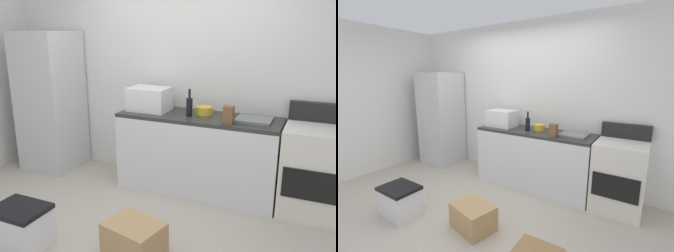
{
  "view_description": "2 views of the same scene",
  "coord_description": "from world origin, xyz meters",
  "views": [
    {
      "loc": [
        1.54,
        -2.4,
        1.86
      ],
      "look_at": [
        0.11,
        0.78,
        0.87
      ],
      "focal_mm": 37.85,
      "sensor_mm": 36.0,
      "label": 1
    },
    {
      "loc": [
        1.84,
        -1.91,
        1.7
      ],
      "look_at": [
        0.02,
        0.83,
        1.01
      ],
      "focal_mm": 24.59,
      "sensor_mm": 36.0,
      "label": 2
    }
  ],
  "objects": [
    {
      "name": "mixing_bowl",
      "position": [
        0.33,
        1.27,
        0.95
      ],
      "size": [
        0.19,
        0.19,
        0.09
      ],
      "primitive_type": "cylinder",
      "color": "gold",
      "rests_on": "kitchen_counter"
    },
    {
      "name": "refrigerator",
      "position": [
        -1.75,
        1.15,
        0.9
      ],
      "size": [
        0.68,
        0.66,
        1.79
      ],
      "primitive_type": "cube",
      "color": "silver",
      "rests_on": "ground_plane"
    },
    {
      "name": "wine_bottle",
      "position": [
        0.21,
        1.14,
        1.01
      ],
      "size": [
        0.07,
        0.07,
        0.3
      ],
      "color": "black",
      "rests_on": "kitchen_counter"
    },
    {
      "name": "cardboard_box_large",
      "position": [
        0.22,
        -0.16,
        0.14
      ],
      "size": [
        0.53,
        0.45,
        0.29
      ],
      "primitive_type": "cube",
      "rotation": [
        0.0,
        0.0,
        -0.22
      ],
      "color": "tan",
      "rests_on": "ground_plane"
    },
    {
      "name": "coffee_mug",
      "position": [
        0.61,
        1.21,
        0.95
      ],
      "size": [
        0.08,
        0.08,
        0.1
      ],
      "primitive_type": "cylinder",
      "color": "#338C4C",
      "rests_on": "kitchen_counter"
    },
    {
      "name": "storage_bin",
      "position": [
        -0.71,
        -0.46,
        0.19
      ],
      "size": [
        0.46,
        0.36,
        0.38
      ],
      "color": "silver",
      "rests_on": "ground_plane"
    },
    {
      "name": "kitchen_counter",
      "position": [
        0.3,
        1.2,
        0.45
      ],
      "size": [
        1.8,
        0.6,
        0.9
      ],
      "color": "silver",
      "rests_on": "ground_plane"
    },
    {
      "name": "ground_plane",
      "position": [
        0.0,
        0.0,
        0.0
      ],
      "size": [
        6.0,
        6.0,
        0.0
      ],
      "primitive_type": "plane",
      "color": "#B2A899"
    },
    {
      "name": "wall_back",
      "position": [
        0.0,
        1.55,
        1.3
      ],
      "size": [
        5.0,
        0.1,
        2.6
      ],
      "primitive_type": "cube",
      "color": "silver",
      "rests_on": "ground_plane"
    },
    {
      "name": "microwave",
      "position": [
        -0.31,
        1.2,
        1.04
      ],
      "size": [
        0.46,
        0.34,
        0.27
      ],
      "primitive_type": "cube",
      "color": "white",
      "rests_on": "kitchen_counter"
    },
    {
      "name": "knife_block",
      "position": [
        0.68,
        1.01,
        0.99
      ],
      "size": [
        0.1,
        0.1,
        0.18
      ],
      "primitive_type": "cube",
      "color": "brown",
      "rests_on": "kitchen_counter"
    },
    {
      "name": "sink_basin",
      "position": [
        0.9,
        1.21,
        0.92
      ],
      "size": [
        0.36,
        0.32,
        0.03
      ],
      "primitive_type": "cube",
      "color": "slate",
      "rests_on": "kitchen_counter"
    },
    {
      "name": "stove_oven",
      "position": [
        1.52,
        1.21,
        0.47
      ],
      "size": [
        0.6,
        0.61,
        1.1
      ],
      "color": "silver",
      "rests_on": "ground_plane"
    }
  ]
}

